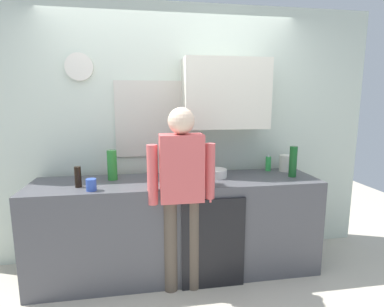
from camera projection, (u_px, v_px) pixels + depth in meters
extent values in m
plane|color=beige|center=(182.00, 288.00, 2.70)|extent=(8.00, 8.00, 0.00)
cube|color=#4C4C51|center=(178.00, 226.00, 2.91)|extent=(2.67, 0.64, 0.92)
cube|color=black|center=(214.00, 244.00, 2.64)|extent=(0.56, 0.02, 0.82)
cube|color=silver|center=(172.00, 134.00, 3.19)|extent=(4.27, 0.10, 2.60)
cube|color=beige|center=(158.00, 119.00, 3.08)|extent=(0.86, 0.02, 0.76)
cube|color=#8CA5C6|center=(158.00, 119.00, 3.08)|extent=(0.80, 0.02, 0.70)
cube|color=silver|center=(226.00, 94.00, 2.99)|extent=(0.84, 0.32, 0.68)
cylinder|color=silver|center=(79.00, 67.00, 2.86)|extent=(0.26, 0.03, 0.26)
cube|color=black|center=(191.00, 184.00, 2.65)|extent=(0.20, 0.20, 0.03)
cube|color=black|center=(190.00, 165.00, 2.68)|extent=(0.18, 0.08, 0.28)
cylinder|color=black|center=(192.00, 177.00, 2.61)|extent=(0.11, 0.11, 0.11)
cylinder|color=black|center=(191.00, 150.00, 2.60)|extent=(0.17, 0.17, 0.03)
cylinder|color=black|center=(78.00, 177.00, 2.59)|extent=(0.06, 0.06, 0.18)
cylinder|color=#195923|center=(293.00, 162.00, 2.94)|extent=(0.07, 0.07, 0.30)
cylinder|color=#2D8C33|center=(112.00, 165.00, 2.83)|extent=(0.09, 0.09, 0.28)
cylinder|color=#3351B2|center=(91.00, 185.00, 2.49)|extent=(0.08, 0.08, 0.10)
cylinder|color=white|center=(216.00, 173.00, 2.94)|extent=(0.22, 0.22, 0.08)
cylinder|color=green|center=(268.00, 164.00, 3.20)|extent=(0.06, 0.06, 0.15)
cone|color=white|center=(269.00, 155.00, 3.19)|extent=(0.02, 0.02, 0.03)
cylinder|color=silver|center=(286.00, 163.00, 3.18)|extent=(0.14, 0.14, 0.17)
cylinder|color=brown|center=(171.00, 246.00, 2.61)|extent=(0.12, 0.12, 0.82)
cylinder|color=brown|center=(193.00, 244.00, 2.65)|extent=(0.12, 0.12, 0.82)
cube|color=#D85959|center=(182.00, 168.00, 2.51)|extent=(0.36, 0.20, 0.56)
sphere|color=beige|center=(181.00, 121.00, 2.44)|extent=(0.22, 0.22, 0.22)
cylinder|color=#D85959|center=(153.00, 175.00, 2.48)|extent=(0.09, 0.09, 0.50)
cylinder|color=#D85959|center=(210.00, 173.00, 2.56)|extent=(0.09, 0.09, 0.50)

